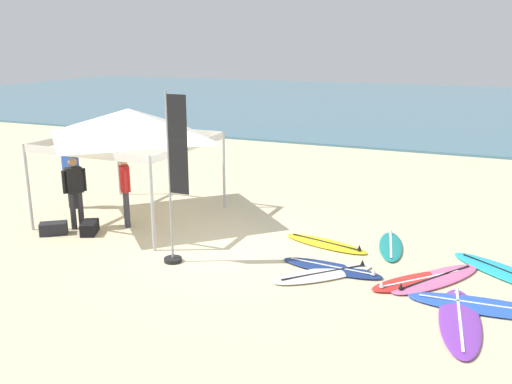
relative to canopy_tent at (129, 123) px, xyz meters
name	(u,v)px	position (x,y,z in m)	size (l,w,h in m)	color
ground_plane	(221,245)	(2.84, -0.84, -2.39)	(80.00, 80.00, 0.00)	beige
sea	(411,104)	(2.84, 29.40, -2.34)	(80.00, 36.00, 0.10)	teal
canopy_tent	(129,123)	(0.00, 0.00, 0.00)	(3.49, 3.49, 2.75)	#B7B7BC
surfboard_teal	(391,246)	(6.29, 0.45, -2.35)	(0.80, 1.87, 0.19)	#19847F
surfboard_white	(324,274)	(5.37, -1.53, -2.35)	(1.88, 1.90, 0.19)	white
surfboard_pink	(435,279)	(7.34, -0.95, -2.35)	(1.78, 2.22, 0.19)	pink
surfboard_yellow	(326,243)	(4.96, 0.04, -2.35)	(2.05, 1.00, 0.19)	yellow
surfboard_purple	(460,321)	(7.85, -2.44, -2.35)	(0.87, 2.41, 0.19)	purple
surfboard_cyan	(511,275)	(8.63, -0.19, -2.35)	(2.46, 2.06, 0.19)	#23B2CC
surfboard_blue	(486,306)	(8.22, -1.76, -2.35)	(2.53, 0.82, 0.19)	blue
surfboard_navy	(332,268)	(5.44, -1.21, -2.35)	(2.07, 0.73, 0.19)	navy
surfboard_red	(420,280)	(7.08, -1.13, -2.35)	(1.88, 1.93, 0.19)	red
person_black	(75,188)	(-0.79, -1.16, -1.40)	(0.39, 0.47, 1.71)	#2D2D33
person_blue	(71,172)	(-2.01, 0.11, -1.40)	(0.55, 0.22, 1.71)	black
person_red	(125,186)	(0.20, -0.58, -1.40)	(0.40, 0.44, 1.71)	#383842
banner_flag	(175,187)	(2.48, -2.06, -0.82)	(0.60, 0.36, 3.40)	#99999E
gear_bag_near_tent	(90,228)	(-0.28, -1.37, -2.25)	(0.60, 0.32, 0.28)	black
gear_bag_by_pole	(54,228)	(-1.01, -1.73, -2.25)	(0.60, 0.32, 0.28)	#232328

